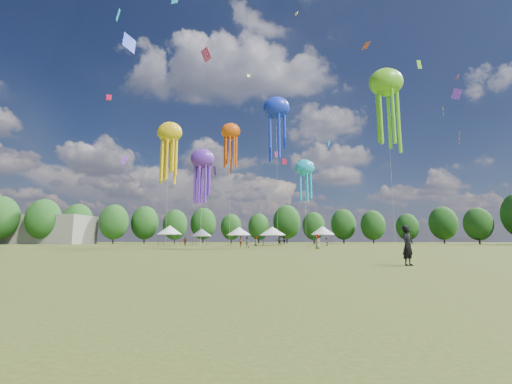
{
  "coord_description": "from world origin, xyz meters",
  "views": [
    {
      "loc": [
        3.05,
        -18.26,
        1.2
      ],
      "look_at": [
        0.49,
        15.0,
        6.0
      ],
      "focal_mm": 23.32,
      "sensor_mm": 36.0,
      "label": 1
    }
  ],
  "objects": [
    {
      "name": "hangar",
      "position": [
        -72.0,
        72.0,
        4.0
      ],
      "size": [
        40.0,
        12.0,
        8.0
      ],
      "primitive_type": "cube",
      "color": "gray",
      "rests_on": "ground"
    },
    {
      "name": "spectators_far",
      "position": [
        1.32,
        47.42,
        0.9
      ],
      "size": [
        29.97,
        30.99,
        1.89
      ],
      "color": "gray",
      "rests_on": "ground"
    },
    {
      "name": "small_kites",
      "position": [
        0.23,
        39.34,
        30.2
      ],
      "size": [
        77.39,
        53.75,
        44.86
      ],
      "color": "#EA560E",
      "rests_on": "ground"
    },
    {
      "name": "ground",
      "position": [
        0.0,
        0.0,
        0.0
      ],
      "size": [
        300.0,
        300.0,
        0.0
      ],
      "primitive_type": "plane",
      "color": "#384416",
      "rests_on": "ground"
    },
    {
      "name": "observer_main",
      "position": [
        8.93,
        -2.04,
        0.93
      ],
      "size": [
        0.81,
        0.79,
        1.87
      ],
      "primitive_type": "imported",
      "rotation": [
        0.0,
        0.0,
        0.73
      ],
      "color": "black",
      "rests_on": "ground"
    },
    {
      "name": "show_kites",
      "position": [
        5.41,
        40.45,
        22.22
      ],
      "size": [
        46.79,
        23.63,
        32.62
      ],
      "color": "#EA560E",
      "rests_on": "ground"
    },
    {
      "name": "festival_tents",
      "position": [
        -5.56,
        54.44,
        3.13
      ],
      "size": [
        38.99,
        10.99,
        4.37
      ],
      "color": "#47474C",
      "rests_on": "ground"
    },
    {
      "name": "spectator_near",
      "position": [
        -2.15,
        31.75,
        0.8
      ],
      "size": [
        0.82,
        0.66,
        1.59
      ],
      "primitive_type": "imported",
      "rotation": [
        0.0,
        0.0,
        3.06
      ],
      "color": "gray",
      "rests_on": "ground"
    },
    {
      "name": "treeline",
      "position": [
        -3.87,
        62.51,
        6.54
      ],
      "size": [
        201.57,
        95.24,
        13.43
      ],
      "color": "#38281C",
      "rests_on": "ground"
    }
  ]
}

